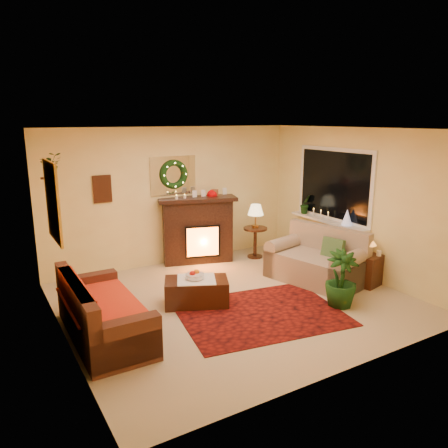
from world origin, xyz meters
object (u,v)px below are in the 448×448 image
side_table_round (255,242)px  sofa (104,305)px  fireplace (197,234)px  end_table_square (366,269)px  coffee_table (197,291)px  loveseat (316,258)px

side_table_round → sofa: bearing=-153.7°
fireplace → side_table_round: (1.12, -0.36, -0.23)m
sofa → end_table_square: (4.30, -0.44, -0.16)m
side_table_round → coffee_table: 2.53m
sofa → loveseat: 3.68m
fireplace → coffee_table: fireplace is taller
side_table_round → coffee_table: size_ratio=0.66×
end_table_square → coffee_table: size_ratio=0.56×
fireplace → coffee_table: (-0.95, -1.82, -0.34)m
side_table_round → coffee_table: side_table_round is taller
sofa → side_table_round: bearing=26.4°
coffee_table → loveseat: bearing=20.3°
sofa → coffee_table: bearing=11.4°
side_table_round → fireplace: bearing=162.0°
loveseat → sofa: bearing=167.8°
sofa → side_table_round: (3.54, 1.75, -0.10)m
loveseat → end_table_square: bearing=-55.4°
fireplace → sofa: bearing=-122.3°
end_table_square → fireplace: bearing=126.5°
sofa → coffee_table: sofa is taller
loveseat → fireplace: bearing=108.2°
fireplace → end_table_square: (1.88, -2.55, -0.28)m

